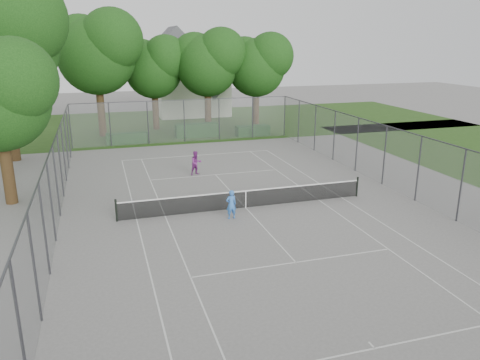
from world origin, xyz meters
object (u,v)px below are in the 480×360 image
object	(u,v)px
girl_player	(231,204)
woman_player	(196,163)
house	(191,80)
tennis_net	(246,198)

from	to	relation	value
girl_player	woman_player	xyz separation A→B (m)	(-0.04, 7.99, 0.05)
house	girl_player	size ratio (longest dim) A/B	6.77
tennis_net	girl_player	distance (m)	1.64
house	woman_player	world-z (taller)	house
girl_player	tennis_net	bearing A→B (deg)	-138.66
tennis_net	house	xyz separation A→B (m)	(3.54, 31.47, 3.38)
tennis_net	woman_player	size ratio (longest dim) A/B	8.41
tennis_net	house	distance (m)	31.84
house	girl_player	bearing A→B (deg)	-98.10
tennis_net	woman_player	distance (m)	6.89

